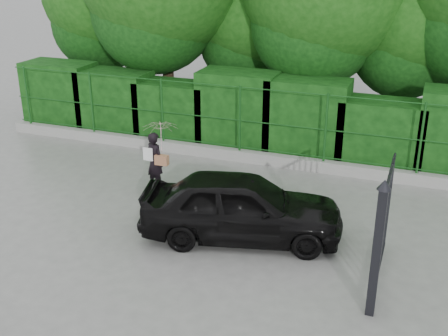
% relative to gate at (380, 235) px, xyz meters
% --- Properties ---
extents(ground, '(80.00, 80.00, 0.00)m').
position_rel_gate_xyz_m(ground, '(-4.60, 0.72, -1.19)').
color(ground, gray).
extents(kerb, '(14.00, 0.25, 0.30)m').
position_rel_gate_xyz_m(kerb, '(-4.60, 5.22, -1.04)').
color(kerb, '#9E9E99').
rests_on(kerb, ground).
extents(fence, '(14.13, 0.06, 1.80)m').
position_rel_gate_xyz_m(fence, '(-4.38, 5.22, 0.01)').
color(fence, '#154A17').
rests_on(fence, kerb).
extents(hedge, '(14.20, 1.20, 2.23)m').
position_rel_gate_xyz_m(hedge, '(-4.53, 6.22, -0.17)').
color(hedge, black).
rests_on(hedge, ground).
extents(gate, '(0.22, 2.33, 2.36)m').
position_rel_gate_xyz_m(gate, '(0.00, 0.00, 0.00)').
color(gate, black).
rests_on(gate, ground).
extents(woman, '(0.87, 0.85, 1.69)m').
position_rel_gate_xyz_m(woman, '(-5.39, 2.80, -0.08)').
color(woman, black).
rests_on(woman, ground).
extents(car, '(4.29, 2.52, 1.37)m').
position_rel_gate_xyz_m(car, '(-2.77, 1.20, -0.50)').
color(car, black).
rests_on(car, ground).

